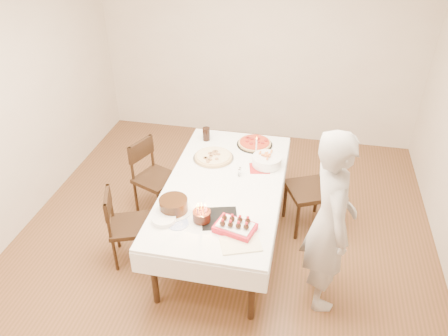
% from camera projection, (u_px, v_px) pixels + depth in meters
% --- Properties ---
extents(floor, '(5.00, 5.00, 0.00)m').
position_uv_depth(floor, '(222.00, 244.00, 4.71)').
color(floor, brown).
rests_on(floor, ground).
extents(wall_back, '(4.50, 0.04, 2.70)m').
position_uv_depth(wall_back, '(260.00, 48.00, 6.00)').
color(wall_back, beige).
rests_on(wall_back, floor).
extents(wall_left, '(0.04, 5.00, 2.70)m').
position_uv_depth(wall_left, '(1.00, 112.00, 4.35)').
color(wall_left, beige).
rests_on(wall_left, floor).
extents(dining_table, '(1.59, 2.34, 0.75)m').
position_uv_depth(dining_table, '(224.00, 213.00, 4.55)').
color(dining_table, white).
rests_on(dining_table, floor).
extents(chair_right_savory, '(0.66, 0.66, 0.97)m').
position_uv_depth(chair_right_savory, '(310.00, 190.00, 4.71)').
color(chair_right_savory, black).
rests_on(chair_right_savory, floor).
extents(chair_left_savory, '(0.59, 0.59, 0.88)m').
position_uv_depth(chair_left_savory, '(156.00, 179.00, 4.96)').
color(chair_left_savory, black).
rests_on(chair_left_savory, floor).
extents(chair_left_dessert, '(0.54, 0.54, 0.83)m').
position_uv_depth(chair_left_dessert, '(130.00, 226.00, 4.32)').
color(chair_left_dessert, black).
rests_on(chair_left_dessert, floor).
extents(person, '(0.55, 0.71, 1.75)m').
position_uv_depth(person, '(330.00, 222.00, 3.67)').
color(person, '#AEA9A4').
rests_on(person, floor).
extents(pizza_white, '(0.51, 0.51, 0.04)m').
position_uv_depth(pizza_white, '(213.00, 157.00, 4.73)').
color(pizza_white, beige).
rests_on(pizza_white, dining_table).
extents(pizza_pepperoni, '(0.52, 0.52, 0.04)m').
position_uv_depth(pizza_pepperoni, '(255.00, 143.00, 4.97)').
color(pizza_pepperoni, red).
rests_on(pizza_pepperoni, dining_table).
extents(red_placemat, '(0.25, 0.25, 0.01)m').
position_uv_depth(red_placemat, '(259.00, 168.00, 4.58)').
color(red_placemat, '#B21E1E').
rests_on(red_placemat, dining_table).
extents(pasta_bowl, '(0.32, 0.32, 0.10)m').
position_uv_depth(pasta_bowl, '(267.00, 161.00, 4.60)').
color(pasta_bowl, white).
rests_on(pasta_bowl, dining_table).
extents(taper_candle, '(0.06, 0.06, 0.27)m').
position_uv_depth(taper_candle, '(256.00, 147.00, 4.68)').
color(taper_candle, white).
rests_on(taper_candle, dining_table).
extents(shaker_pair, '(0.08, 0.08, 0.08)m').
position_uv_depth(shaker_pair, '(239.00, 173.00, 4.44)').
color(shaker_pair, white).
rests_on(shaker_pair, dining_table).
extents(cola_glass, '(0.09, 0.09, 0.16)m').
position_uv_depth(cola_glass, '(206.00, 134.00, 5.04)').
color(cola_glass, black).
rests_on(cola_glass, dining_table).
extents(layer_cake, '(0.33, 0.33, 0.13)m').
position_uv_depth(layer_cake, '(174.00, 205.00, 3.95)').
color(layer_cake, black).
rests_on(layer_cake, dining_table).
extents(cake_board, '(0.39, 0.39, 0.01)m').
position_uv_depth(cake_board, '(220.00, 218.00, 3.90)').
color(cake_board, black).
rests_on(cake_board, dining_table).
extents(birthday_cake, '(0.21, 0.21, 0.16)m').
position_uv_depth(birthday_cake, '(202.00, 213.00, 3.83)').
color(birthday_cake, '#37180F').
rests_on(birthday_cake, dining_table).
extents(strawberry_box, '(0.39, 0.31, 0.08)m').
position_uv_depth(strawberry_box, '(235.00, 227.00, 3.74)').
color(strawberry_box, '#B31423').
rests_on(strawberry_box, dining_table).
extents(box_lid, '(0.39, 0.32, 0.03)m').
position_uv_depth(box_lid, '(241.00, 244.00, 3.62)').
color(box_lid, beige).
rests_on(box_lid, dining_table).
extents(plate_stack, '(0.23, 0.23, 0.04)m').
position_uv_depth(plate_stack, '(164.00, 219.00, 3.86)').
color(plate_stack, white).
rests_on(plate_stack, dining_table).
extents(china_plate, '(0.22, 0.22, 0.01)m').
position_uv_depth(china_plate, '(178.00, 223.00, 3.84)').
color(china_plate, white).
rests_on(china_plate, dining_table).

